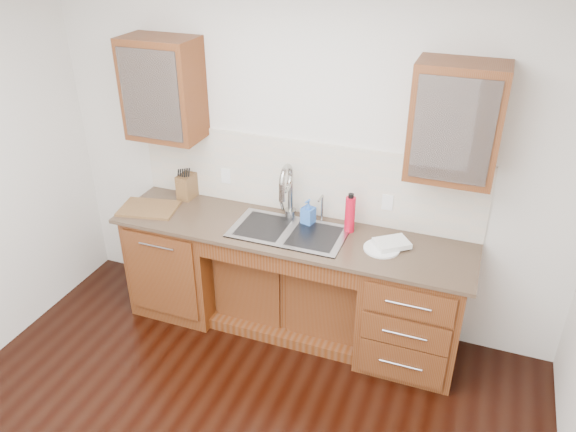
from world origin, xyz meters
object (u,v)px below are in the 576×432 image
at_px(plate, 382,249).
at_px(cutting_board, 149,208).
at_px(soap_bottle, 308,212).
at_px(water_bottle, 350,215).
at_px(knife_block, 187,186).

bearing_deg(plate, cutting_board, -178.11).
height_order(soap_bottle, plate, soap_bottle).
relative_size(water_bottle, plate, 1.08).
bearing_deg(knife_block, cutting_board, -117.92).
relative_size(soap_bottle, cutting_board, 0.45).
distance_m(water_bottle, cutting_board, 1.59).
height_order(plate, cutting_board, cutting_board).
height_order(water_bottle, plate, water_bottle).
distance_m(water_bottle, plate, 0.35).
distance_m(soap_bottle, water_bottle, 0.32).
relative_size(plate, cutting_board, 0.58).
height_order(knife_block, cutting_board, knife_block).
xyz_separation_m(plate, knife_block, (-1.66, 0.24, 0.09)).
bearing_deg(water_bottle, knife_block, 176.84).
bearing_deg(soap_bottle, water_bottle, 13.91).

